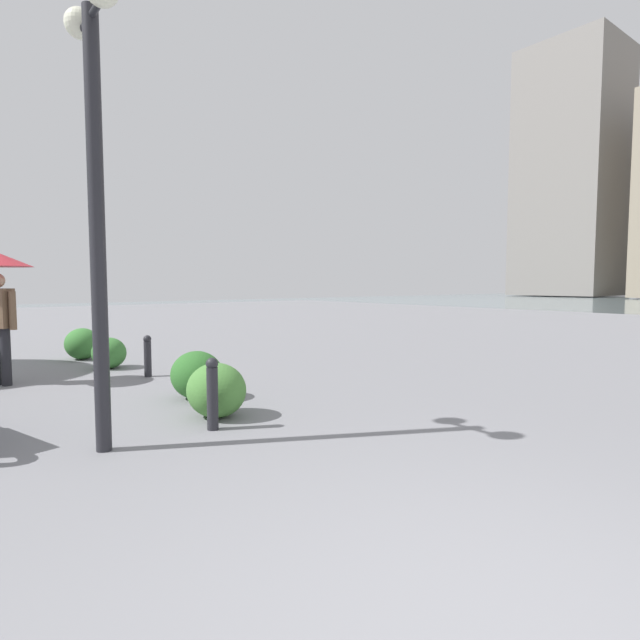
% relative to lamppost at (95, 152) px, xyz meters
% --- Properties ---
extents(building_annex, '(11.26, 10.82, 31.42)m').
position_rel_lamppost_xyz_m(building_annex, '(26.48, -65.63, 12.98)').
color(building_annex, gray).
rests_on(building_annex, ground).
extents(lamppost, '(0.98, 0.28, 4.11)m').
position_rel_lamppost_xyz_m(lamppost, '(0.00, 0.00, 0.00)').
color(lamppost, '#232328').
rests_on(lamppost, ground).
extents(bollard_near, '(0.13, 0.13, 0.77)m').
position_rel_lamppost_xyz_m(bollard_near, '(-0.02, -1.10, -2.32)').
color(bollard_near, '#232328').
rests_on(bollard_near, ground).
extents(bollard_mid, '(0.13, 0.13, 0.70)m').
position_rel_lamppost_xyz_m(bollard_mid, '(3.43, -1.65, -2.36)').
color(bollard_mid, '#232328').
rests_on(bollard_mid, ground).
extents(shrub_low, '(0.75, 0.68, 0.64)m').
position_rel_lamppost_xyz_m(shrub_low, '(6.18, -1.28, -2.41)').
color(shrub_low, '#387533').
rests_on(shrub_low, ground).
extents(shrub_round, '(0.67, 0.60, 0.57)m').
position_rel_lamppost_xyz_m(shrub_round, '(4.70, -1.38, -2.45)').
color(shrub_round, '#387533').
rests_on(shrub_round, ground).
extents(shrub_wide, '(0.76, 0.68, 0.65)m').
position_rel_lamppost_xyz_m(shrub_wide, '(1.43, -1.60, -2.41)').
color(shrub_wide, '#2D6628').
rests_on(shrub_wide, ground).
extents(shrub_tall, '(0.75, 0.67, 0.63)m').
position_rel_lamppost_xyz_m(shrub_tall, '(0.41, -1.37, -2.41)').
color(shrub_tall, '#477F38').
rests_on(shrub_tall, ground).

